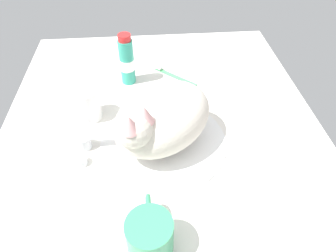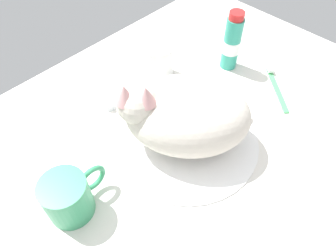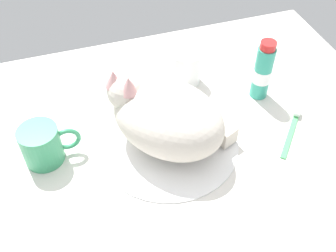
{
  "view_description": "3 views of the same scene",
  "coord_description": "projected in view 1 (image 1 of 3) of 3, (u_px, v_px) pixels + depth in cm",
  "views": [
    {
      "loc": [
        -49.62,
        3.12,
        53.81
      ],
      "look_at": [
        -1.98,
        -0.95,
        7.28
      ],
      "focal_mm": 31.87,
      "sensor_mm": 36.0,
      "label": 1
    },
    {
      "loc": [
        -32.17,
        -25.88,
        54.1
      ],
      "look_at": [
        -2.67,
        2.68,
        4.8
      ],
      "focal_mm": 33.98,
      "sensor_mm": 36.0,
      "label": 2
    },
    {
      "loc": [
        -17.94,
        -55.18,
        66.64
      ],
      "look_at": [
        -0.5,
        -1.46,
        7.36
      ],
      "focal_mm": 43.08,
      "sensor_mm": 36.0,
      "label": 3
    }
  ],
  "objects": [
    {
      "name": "rinse_cup",
      "position": [
        87.0,
        104.0,
        0.77
      ],
      "size": [
        7.01,
        7.01,
        8.62
      ],
      "color": "white",
      "rests_on": "ground_plane"
    },
    {
      "name": "sink_basin",
      "position": [
        163.0,
        141.0,
        0.73
      ],
      "size": [
        30.73,
        30.73,
        0.76
      ],
      "primitive_type": "cylinder",
      "color": "white",
      "rests_on": "ground_plane"
    },
    {
      "name": "cat",
      "position": [
        160.0,
        119.0,
        0.67
      ],
      "size": [
        29.25,
        30.26,
        16.61
      ],
      "color": "beige",
      "rests_on": "sink_basin"
    },
    {
      "name": "faucet",
      "position": [
        88.0,
        140.0,
        0.7
      ],
      "size": [
        12.97,
        9.23,
        5.32
      ],
      "color": "silver",
      "rests_on": "ground_plane"
    },
    {
      "name": "coffee_mug",
      "position": [
        150.0,
        235.0,
        0.52
      ],
      "size": [
        12.32,
        8.24,
        8.5
      ],
      "color": "#389966",
      "rests_on": "ground_plane"
    },
    {
      "name": "toothbrush",
      "position": [
        173.0,
        75.0,
        0.93
      ],
      "size": [
        11.26,
        12.35,
        1.6
      ],
      "color": "#4CB266",
      "rests_on": "ground_plane"
    },
    {
      "name": "ground_plane",
      "position": [
        164.0,
        146.0,
        0.74
      ],
      "size": [
        110.0,
        82.5,
        3.0
      ],
      "primitive_type": "cube",
      "color": "silver"
    },
    {
      "name": "toothpaste_bottle",
      "position": [
        127.0,
        61.0,
        0.86
      ],
      "size": [
        4.32,
        4.32,
        15.38
      ],
      "color": "teal",
      "rests_on": "ground_plane"
    }
  ]
}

